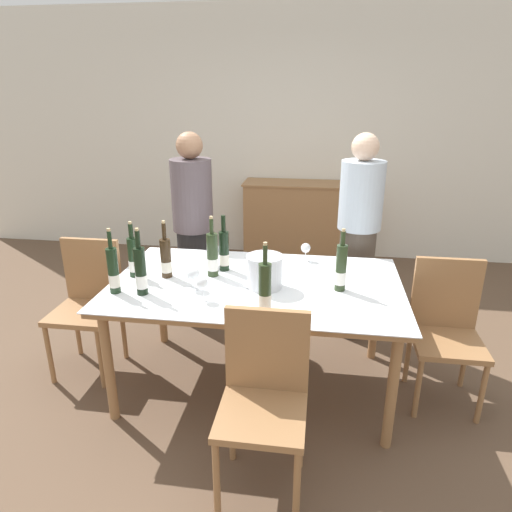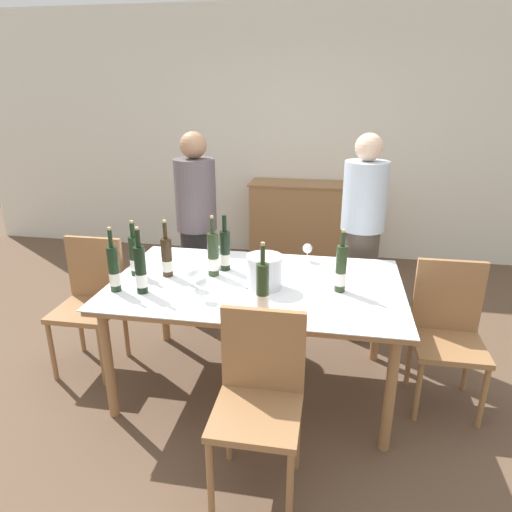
% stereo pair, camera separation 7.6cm
% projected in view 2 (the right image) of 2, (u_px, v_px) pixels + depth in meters
% --- Properties ---
extents(ground_plane, '(12.00, 12.00, 0.00)m').
position_uv_depth(ground_plane, '(256.00, 384.00, 3.16)').
color(ground_plane, brown).
extents(back_wall, '(8.00, 0.10, 2.80)m').
position_uv_depth(back_wall, '(298.00, 137.00, 5.24)').
color(back_wall, silver).
rests_on(back_wall, ground_plane).
extents(sideboard_cabinet, '(1.34, 0.46, 0.93)m').
position_uv_depth(sideboard_cabinet, '(308.00, 223.00, 5.27)').
color(sideboard_cabinet, '#996B42').
rests_on(sideboard_cabinet, ground_plane).
extents(dining_table, '(1.83, 1.12, 0.77)m').
position_uv_depth(dining_table, '(256.00, 292.00, 2.92)').
color(dining_table, '#996B42').
rests_on(dining_table, ground_plane).
extents(ice_bucket, '(0.23, 0.23, 0.21)m').
position_uv_depth(ice_bucket, '(265.00, 271.00, 2.79)').
color(ice_bucket, silver).
rests_on(ice_bucket, dining_table).
extents(wine_bottle_0, '(0.07, 0.07, 0.40)m').
position_uv_depth(wine_bottle_0, '(213.00, 255.00, 2.97)').
color(wine_bottle_0, '#28381E').
rests_on(wine_bottle_0, dining_table).
extents(wine_bottle_1, '(0.07, 0.07, 0.41)m').
position_uv_depth(wine_bottle_1, '(141.00, 271.00, 2.71)').
color(wine_bottle_1, black).
rests_on(wine_bottle_1, dining_table).
extents(wine_bottle_2, '(0.07, 0.07, 0.42)m').
position_uv_depth(wine_bottle_2, '(263.00, 291.00, 2.43)').
color(wine_bottle_2, '#28381E').
rests_on(wine_bottle_2, dining_table).
extents(wine_bottle_3, '(0.07, 0.07, 0.38)m').
position_uv_depth(wine_bottle_3, '(167.00, 258.00, 2.96)').
color(wine_bottle_3, '#332314').
rests_on(wine_bottle_3, dining_table).
extents(wine_bottle_4, '(0.07, 0.07, 0.39)m').
position_uv_depth(wine_bottle_4, '(341.00, 270.00, 2.73)').
color(wine_bottle_4, '#28381E').
rests_on(wine_bottle_4, dining_table).
extents(wine_bottle_5, '(0.07, 0.07, 0.40)m').
position_uv_depth(wine_bottle_5, '(114.00, 270.00, 2.73)').
color(wine_bottle_5, black).
rests_on(wine_bottle_5, dining_table).
extents(wine_bottle_6, '(0.07, 0.07, 0.37)m').
position_uv_depth(wine_bottle_6, '(135.00, 256.00, 2.97)').
color(wine_bottle_6, black).
rests_on(wine_bottle_6, dining_table).
extents(wine_bottle_7, '(0.07, 0.07, 0.38)m').
position_uv_depth(wine_bottle_7, '(225.00, 251.00, 3.06)').
color(wine_bottle_7, black).
rests_on(wine_bottle_7, dining_table).
extents(wine_glass_0, '(0.08, 0.08, 0.13)m').
position_uv_depth(wine_glass_0, '(307.00, 249.00, 3.23)').
color(wine_glass_0, white).
rests_on(wine_glass_0, dining_table).
extents(wine_glass_1, '(0.09, 0.09, 0.15)m').
position_uv_depth(wine_glass_1, '(216.00, 252.00, 3.13)').
color(wine_glass_1, white).
rests_on(wine_glass_1, dining_table).
extents(wine_glass_2, '(0.07, 0.07, 0.14)m').
position_uv_depth(wine_glass_2, '(256.00, 263.00, 2.95)').
color(wine_glass_2, white).
rests_on(wine_glass_2, dining_table).
extents(wine_glass_3, '(0.07, 0.07, 0.15)m').
position_uv_depth(wine_glass_3, '(201.00, 283.00, 2.63)').
color(wine_glass_3, white).
rests_on(wine_glass_3, dining_table).
extents(wine_glass_4, '(0.08, 0.08, 0.14)m').
position_uv_depth(wine_glass_4, '(193.00, 274.00, 2.77)').
color(wine_glass_4, white).
rests_on(wine_glass_4, dining_table).
extents(chair_right_end, '(0.42, 0.42, 0.92)m').
position_uv_depth(chair_right_end, '(448.00, 326.00, 2.86)').
color(chair_right_end, '#996B42').
rests_on(chair_right_end, ground_plane).
extents(chair_near_front, '(0.42, 0.42, 0.93)m').
position_uv_depth(chair_near_front, '(259.00, 391.00, 2.22)').
color(chair_near_front, '#996B42').
rests_on(chair_near_front, ground_plane).
extents(chair_left_end, '(0.42, 0.42, 0.94)m').
position_uv_depth(chair_left_end, '(91.00, 295.00, 3.25)').
color(chair_left_end, '#996B42').
rests_on(chair_left_end, ground_plane).
extents(person_host, '(0.33, 0.33, 1.61)m').
position_uv_depth(person_host, '(197.00, 231.00, 3.78)').
color(person_host, '#262628').
rests_on(person_host, ground_plane).
extents(person_guest_left, '(0.33, 0.33, 1.63)m').
position_uv_depth(person_guest_left, '(361.00, 240.00, 3.54)').
color(person_guest_left, '#51473D').
rests_on(person_guest_left, ground_plane).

